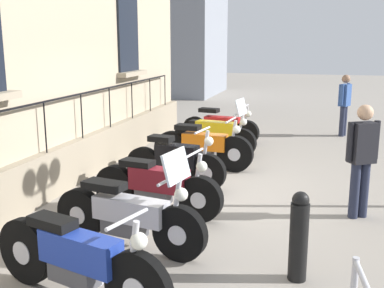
{
  "coord_description": "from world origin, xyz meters",
  "views": [
    {
      "loc": [
        1.96,
        -7.58,
        2.54
      ],
      "look_at": [
        -0.13,
        0.0,
        0.8
      ],
      "focal_mm": 43.81,
      "sensor_mm": 36.0,
      "label": 1
    }
  ],
  "objects_px": {
    "motorcycle_red": "(221,127)",
    "pedestrian_walking": "(344,102)",
    "motorcycle_silver": "(129,216)",
    "motorcycle_maroon": "(157,187)",
    "motorcycle_black": "(175,163)",
    "bollard": "(299,236)",
    "pedestrian_standing": "(362,155)",
    "motorcycle_orange": "(203,147)",
    "motorcycle_blue": "(78,261)",
    "motorcycle_yellow": "(215,135)"
  },
  "relations": [
    {
      "from": "motorcycle_orange",
      "to": "pedestrian_standing",
      "type": "bearing_deg",
      "value": -35.18
    },
    {
      "from": "motorcycle_maroon",
      "to": "motorcycle_yellow",
      "type": "xyz_separation_m",
      "value": [
        -0.0,
        3.93,
        0.03
      ]
    },
    {
      "from": "motorcycle_red",
      "to": "bollard",
      "type": "bearing_deg",
      "value": -71.28
    },
    {
      "from": "bollard",
      "to": "pedestrian_standing",
      "type": "relative_size",
      "value": 0.6
    },
    {
      "from": "motorcycle_silver",
      "to": "bollard",
      "type": "bearing_deg",
      "value": -6.45
    },
    {
      "from": "motorcycle_black",
      "to": "pedestrian_standing",
      "type": "distance_m",
      "value": 3.14
    },
    {
      "from": "motorcycle_red",
      "to": "pedestrian_walking",
      "type": "xyz_separation_m",
      "value": [
        3.05,
        1.66,
        0.54
      ]
    },
    {
      "from": "motorcycle_orange",
      "to": "motorcycle_red",
      "type": "distance_m",
      "value": 2.59
    },
    {
      "from": "motorcycle_orange",
      "to": "motorcycle_blue",
      "type": "bearing_deg",
      "value": -89.54
    },
    {
      "from": "motorcycle_red",
      "to": "motorcycle_silver",
      "type": "bearing_deg",
      "value": -88.02
    },
    {
      "from": "bollard",
      "to": "motorcycle_orange",
      "type": "bearing_deg",
      "value": 116.87
    },
    {
      "from": "motorcycle_blue",
      "to": "motorcycle_black",
      "type": "xyz_separation_m",
      "value": [
        -0.21,
        3.86,
        -0.01
      ]
    },
    {
      "from": "motorcycle_silver",
      "to": "motorcycle_yellow",
      "type": "bearing_deg",
      "value": 90.85
    },
    {
      "from": "motorcycle_blue",
      "to": "pedestrian_walking",
      "type": "bearing_deg",
      "value": 73.31
    },
    {
      "from": "motorcycle_yellow",
      "to": "motorcycle_red",
      "type": "relative_size",
      "value": 0.97
    },
    {
      "from": "bollard",
      "to": "motorcycle_red",
      "type": "bearing_deg",
      "value": 108.72
    },
    {
      "from": "motorcycle_blue",
      "to": "motorcycle_maroon",
      "type": "relative_size",
      "value": 1.03
    },
    {
      "from": "motorcycle_yellow",
      "to": "pedestrian_standing",
      "type": "xyz_separation_m",
      "value": [
        2.89,
        -3.27,
        0.5
      ]
    },
    {
      "from": "motorcycle_black",
      "to": "motorcycle_yellow",
      "type": "xyz_separation_m",
      "value": [
        0.13,
        2.56,
        0.01
      ]
    },
    {
      "from": "motorcycle_maroon",
      "to": "motorcycle_black",
      "type": "distance_m",
      "value": 1.37
    },
    {
      "from": "motorcycle_orange",
      "to": "bollard",
      "type": "relative_size",
      "value": 2.09
    },
    {
      "from": "motorcycle_silver",
      "to": "motorcycle_maroon",
      "type": "xyz_separation_m",
      "value": [
        -0.07,
        1.23,
        -0.01
      ]
    },
    {
      "from": "motorcycle_blue",
      "to": "motorcycle_silver",
      "type": "relative_size",
      "value": 1.02
    },
    {
      "from": "pedestrian_standing",
      "to": "motorcycle_orange",
      "type": "bearing_deg",
      "value": 144.82
    },
    {
      "from": "motorcycle_maroon",
      "to": "bollard",
      "type": "xyz_separation_m",
      "value": [
        2.13,
        -1.46,
        0.09
      ]
    },
    {
      "from": "motorcycle_silver",
      "to": "motorcycle_maroon",
      "type": "relative_size",
      "value": 1.01
    },
    {
      "from": "pedestrian_standing",
      "to": "pedestrian_walking",
      "type": "xyz_separation_m",
      "value": [
        0.01,
        6.25,
        -0.01
      ]
    },
    {
      "from": "motorcycle_silver",
      "to": "motorcycle_black",
      "type": "bearing_deg",
      "value": 94.66
    },
    {
      "from": "motorcycle_silver",
      "to": "pedestrian_standing",
      "type": "distance_m",
      "value": 3.42
    },
    {
      "from": "motorcycle_maroon",
      "to": "motorcycle_red",
      "type": "bearing_deg",
      "value": 91.64
    },
    {
      "from": "motorcycle_red",
      "to": "bollard",
      "type": "height_order",
      "value": "bollard"
    },
    {
      "from": "motorcycle_blue",
      "to": "motorcycle_maroon",
      "type": "xyz_separation_m",
      "value": [
        -0.08,
        2.5,
        -0.03
      ]
    },
    {
      "from": "motorcycle_silver",
      "to": "motorcycle_red",
      "type": "relative_size",
      "value": 1.03
    },
    {
      "from": "motorcycle_maroon",
      "to": "bollard",
      "type": "bearing_deg",
      "value": -34.53
    },
    {
      "from": "motorcycle_maroon",
      "to": "pedestrian_walking",
      "type": "distance_m",
      "value": 7.51
    },
    {
      "from": "motorcycle_blue",
      "to": "motorcycle_yellow",
      "type": "bearing_deg",
      "value": 90.69
    },
    {
      "from": "motorcycle_orange",
      "to": "bollard",
      "type": "bearing_deg",
      "value": -63.13
    },
    {
      "from": "motorcycle_maroon",
      "to": "motorcycle_orange",
      "type": "height_order",
      "value": "motorcycle_orange"
    },
    {
      "from": "motorcycle_maroon",
      "to": "motorcycle_yellow",
      "type": "height_order",
      "value": "motorcycle_yellow"
    },
    {
      "from": "motorcycle_yellow",
      "to": "motorcycle_red",
      "type": "height_order",
      "value": "motorcycle_yellow"
    },
    {
      "from": "pedestrian_standing",
      "to": "motorcycle_silver",
      "type": "bearing_deg",
      "value": -146.12
    },
    {
      "from": "motorcycle_red",
      "to": "pedestrian_standing",
      "type": "height_order",
      "value": "pedestrian_standing"
    },
    {
      "from": "motorcycle_yellow",
      "to": "motorcycle_red",
      "type": "xyz_separation_m",
      "value": [
        -0.15,
        1.33,
        -0.05
      ]
    },
    {
      "from": "bollard",
      "to": "motorcycle_black",
      "type": "bearing_deg",
      "value": 128.67
    },
    {
      "from": "motorcycle_silver",
      "to": "motorcycle_red",
      "type": "distance_m",
      "value": 6.49
    },
    {
      "from": "motorcycle_silver",
      "to": "pedestrian_standing",
      "type": "height_order",
      "value": "pedestrian_standing"
    },
    {
      "from": "motorcycle_orange",
      "to": "motorcycle_red",
      "type": "xyz_separation_m",
      "value": [
        -0.18,
        2.59,
        -0.04
      ]
    },
    {
      "from": "motorcycle_black",
      "to": "motorcycle_orange",
      "type": "relative_size",
      "value": 0.91
    },
    {
      "from": "motorcycle_black",
      "to": "bollard",
      "type": "xyz_separation_m",
      "value": [
        2.26,
        -2.83,
        0.07
      ]
    },
    {
      "from": "motorcycle_blue",
      "to": "pedestrian_walking",
      "type": "relative_size",
      "value": 1.3
    }
  ]
}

